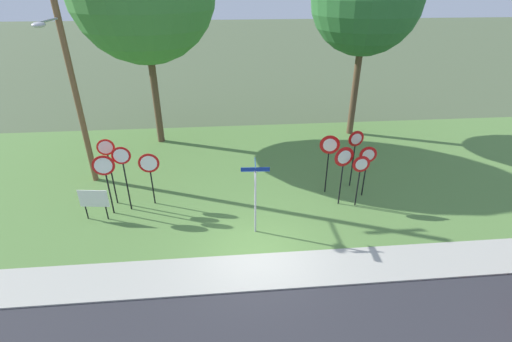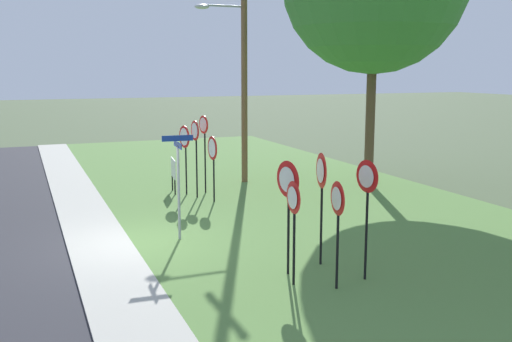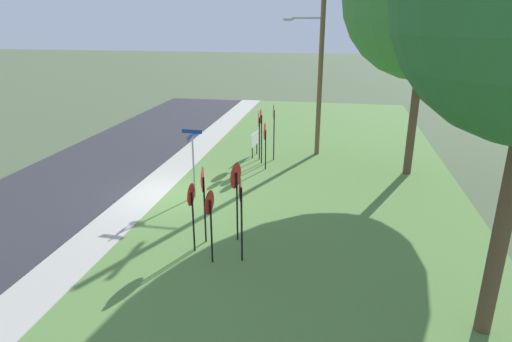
{
  "view_description": "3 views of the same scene",
  "coord_description": "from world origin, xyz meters",
  "px_view_note": "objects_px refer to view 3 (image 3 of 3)",
  "views": [
    {
      "loc": [
        -0.9,
        -9.33,
        8.1
      ],
      "look_at": [
        0.31,
        3.94,
        1.07
      ],
      "focal_mm": 25.55,
      "sensor_mm": 36.0,
      "label": 1
    },
    {
      "loc": [
        14.69,
        -2.5,
        4.48
      ],
      "look_at": [
        0.04,
        3.43,
        1.73
      ],
      "focal_mm": 41.05,
      "sensor_mm": 36.0,
      "label": 2
    },
    {
      "loc": [
        15.53,
        6.64,
        6.78
      ],
      "look_at": [
        0.43,
        3.81,
        1.43
      ],
      "focal_mm": 30.65,
      "sensor_mm": 36.0,
      "label": 3
    }
  ],
  "objects_px": {
    "stop_sign_far_left": "(261,124)",
    "yield_sign_near_right": "(203,186)",
    "stop_sign_near_left": "(265,136)",
    "utility_pole": "(319,55)",
    "yield_sign_far_left": "(240,200)",
    "yield_sign_near_left": "(209,210)",
    "yield_sign_center": "(236,183)",
    "notice_board": "(255,140)",
    "street_name_post": "(193,157)",
    "yield_sign_far_right": "(191,202)",
    "stop_sign_near_right": "(259,124)",
    "stop_sign_far_center": "(274,121)"
  },
  "relations": [
    {
      "from": "stop_sign_far_left",
      "to": "yield_sign_near_right",
      "type": "height_order",
      "value": "stop_sign_far_left"
    },
    {
      "from": "stop_sign_near_left",
      "to": "utility_pole",
      "type": "xyz_separation_m",
      "value": [
        -2.99,
        2.17,
        3.44
      ]
    },
    {
      "from": "stop_sign_far_left",
      "to": "yield_sign_far_left",
      "type": "xyz_separation_m",
      "value": [
        9.2,
        1.03,
        -0.03
      ]
    },
    {
      "from": "yield_sign_near_left",
      "to": "yield_sign_center",
      "type": "distance_m",
      "value": 1.56
    },
    {
      "from": "yield_sign_far_left",
      "to": "notice_board",
      "type": "distance_m",
      "value": 10.49
    },
    {
      "from": "yield_sign_far_left",
      "to": "street_name_post",
      "type": "distance_m",
      "value": 5.3
    },
    {
      "from": "yield_sign_far_right",
      "to": "yield_sign_near_right",
      "type": "bearing_deg",
      "value": 166.18
    },
    {
      "from": "stop_sign_near_right",
      "to": "utility_pole",
      "type": "distance_m",
      "value": 4.5
    },
    {
      "from": "street_name_post",
      "to": "stop_sign_near_right",
      "type": "bearing_deg",
      "value": 166.3
    },
    {
      "from": "stop_sign_far_left",
      "to": "stop_sign_far_center",
      "type": "distance_m",
      "value": 0.84
    },
    {
      "from": "stop_sign_near_left",
      "to": "yield_sign_near_right",
      "type": "height_order",
      "value": "yield_sign_near_right"
    },
    {
      "from": "stop_sign_near_left",
      "to": "yield_sign_near_right",
      "type": "bearing_deg",
      "value": -9.01
    },
    {
      "from": "street_name_post",
      "to": "utility_pole",
      "type": "distance_m",
      "value": 8.83
    },
    {
      "from": "stop_sign_far_left",
      "to": "yield_sign_far_right",
      "type": "distance_m",
      "value": 8.93
    },
    {
      "from": "yield_sign_far_right",
      "to": "notice_board",
      "type": "bearing_deg",
      "value": -179.05
    },
    {
      "from": "stop_sign_far_center",
      "to": "yield_sign_far_left",
      "type": "xyz_separation_m",
      "value": [
        9.86,
        0.51,
        -0.09
      ]
    },
    {
      "from": "yield_sign_near_left",
      "to": "notice_board",
      "type": "xyz_separation_m",
      "value": [
        -10.57,
        -0.72,
        -0.83
      ]
    },
    {
      "from": "street_name_post",
      "to": "yield_sign_far_left",
      "type": "bearing_deg",
      "value": 36.14
    },
    {
      "from": "yield_sign_near_right",
      "to": "yield_sign_center",
      "type": "height_order",
      "value": "yield_sign_center"
    },
    {
      "from": "stop_sign_near_left",
      "to": "stop_sign_near_right",
      "type": "bearing_deg",
      "value": -163.06
    },
    {
      "from": "yield_sign_far_left",
      "to": "yield_sign_near_left",
      "type": "bearing_deg",
      "value": -81.75
    },
    {
      "from": "yield_sign_center",
      "to": "notice_board",
      "type": "height_order",
      "value": "yield_sign_center"
    },
    {
      "from": "stop_sign_far_center",
      "to": "yield_sign_center",
      "type": "distance_m",
      "value": 8.63
    },
    {
      "from": "utility_pole",
      "to": "stop_sign_far_center",
      "type": "bearing_deg",
      "value": -53.74
    },
    {
      "from": "stop_sign_near_left",
      "to": "yield_sign_far_left",
      "type": "xyz_separation_m",
      "value": [
        8.33,
        0.69,
        0.3
      ]
    },
    {
      "from": "yield_sign_far_right",
      "to": "utility_pole",
      "type": "bearing_deg",
      "value": 165.56
    },
    {
      "from": "yield_sign_far_right",
      "to": "street_name_post",
      "type": "height_order",
      "value": "street_name_post"
    },
    {
      "from": "yield_sign_center",
      "to": "stop_sign_far_left",
      "type": "bearing_deg",
      "value": -164.39
    },
    {
      "from": "stop_sign_near_right",
      "to": "yield_sign_far_left",
      "type": "relative_size",
      "value": 0.96
    },
    {
      "from": "stop_sign_near_right",
      "to": "stop_sign_far_left",
      "type": "relative_size",
      "value": 0.92
    },
    {
      "from": "yield_sign_center",
      "to": "utility_pole",
      "type": "distance_m",
      "value": 10.73
    },
    {
      "from": "stop_sign_near_right",
      "to": "yield_sign_near_right",
      "type": "height_order",
      "value": "yield_sign_near_right"
    },
    {
      "from": "yield_sign_near_right",
      "to": "street_name_post",
      "type": "xyz_separation_m",
      "value": [
        -3.52,
        -1.49,
        -0.23
      ]
    },
    {
      "from": "stop_sign_near_right",
      "to": "street_name_post",
      "type": "distance_m",
      "value": 5.62
    },
    {
      "from": "street_name_post",
      "to": "notice_board",
      "type": "distance_m",
      "value": 6.08
    },
    {
      "from": "utility_pole",
      "to": "yield_sign_center",
      "type": "bearing_deg",
      "value": -10.66
    },
    {
      "from": "utility_pole",
      "to": "yield_sign_far_left",
      "type": "bearing_deg",
      "value": -7.45
    },
    {
      "from": "yield_sign_near_right",
      "to": "yield_sign_center",
      "type": "bearing_deg",
      "value": 96.25
    },
    {
      "from": "stop_sign_far_left",
      "to": "yield_sign_far_right",
      "type": "bearing_deg",
      "value": -8.85
    },
    {
      "from": "stop_sign_far_center",
      "to": "yield_sign_near_right",
      "type": "distance_m",
      "value": 8.98
    },
    {
      "from": "stop_sign_far_left",
      "to": "notice_board",
      "type": "bearing_deg",
      "value": -160.11
    },
    {
      "from": "yield_sign_near_left",
      "to": "utility_pole",
      "type": "bearing_deg",
      "value": 174.57
    },
    {
      "from": "yield_sign_far_right",
      "to": "street_name_post",
      "type": "bearing_deg",
      "value": -161.42
    },
    {
      "from": "street_name_post",
      "to": "stop_sign_far_left",
      "type": "bearing_deg",
      "value": 161.95
    },
    {
      "from": "stop_sign_near_left",
      "to": "utility_pole",
      "type": "relative_size",
      "value": 0.24
    },
    {
      "from": "stop_sign_near_left",
      "to": "notice_board",
      "type": "height_order",
      "value": "stop_sign_near_left"
    },
    {
      "from": "utility_pole",
      "to": "street_name_post",
      "type": "bearing_deg",
      "value": -32.34
    },
    {
      "from": "yield_sign_near_left",
      "to": "utility_pole",
      "type": "distance_m",
      "value": 12.28
    },
    {
      "from": "utility_pole",
      "to": "yield_sign_near_left",
      "type": "bearing_deg",
      "value": -11.34
    },
    {
      "from": "stop_sign_far_center",
      "to": "yield_sign_near_right",
      "type": "bearing_deg",
      "value": -16.64
    }
  ]
}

